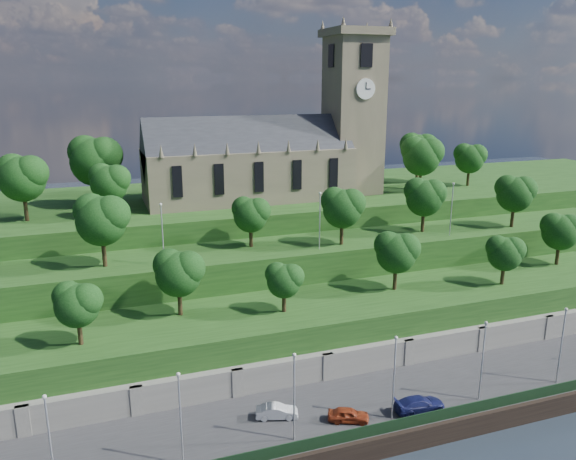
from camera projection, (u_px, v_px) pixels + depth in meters
name	position (u px, v px, depth m)	size (l,w,h in m)	color
ground	(423.00, 447.00, 52.78)	(320.00, 320.00, 0.00)	#1B232B
promenade	(391.00, 404.00, 57.99)	(160.00, 12.00, 2.00)	#2D2D30
quay_wall	(424.00, 437.00, 52.45)	(160.00, 0.50, 2.20)	black
fence	(421.00, 419.00, 52.65)	(160.00, 0.10, 1.20)	black
retaining_wall	(366.00, 364.00, 63.04)	(160.00, 2.10, 5.00)	slate
embankment_lower	(343.00, 330.00, 68.14)	(160.00, 12.00, 8.00)	#1D4416
embankment_upper	(310.00, 284.00, 77.64)	(160.00, 10.00, 12.00)	#1D4416
hilltop	(266.00, 235.00, 96.38)	(160.00, 32.00, 15.00)	#1D4416
church	(277.00, 150.00, 89.06)	(38.60, 12.35, 27.60)	brown
trees_lower	(362.00, 258.00, 66.98)	(68.89, 8.73, 7.58)	black
trees_upper	(330.00, 204.00, 74.56)	(64.43, 7.89, 8.73)	black
trees_hilltop	(259.00, 160.00, 87.45)	(78.19, 15.56, 10.59)	black
lamp_posts_promenade	(394.00, 372.00, 52.62)	(60.36, 0.36, 8.60)	#B2B2B7
lamp_posts_upper	(320.00, 216.00, 72.19)	(40.36, 0.36, 7.61)	#B2B2B7
car_left	(348.00, 415.00, 53.27)	(1.57, 3.91, 1.33)	maroon
car_middle	(277.00, 411.00, 53.80)	(1.41, 4.05, 1.34)	#B3B4B8
car_right	(419.00, 404.00, 54.86)	(2.08, 5.13, 1.49)	#161A4E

